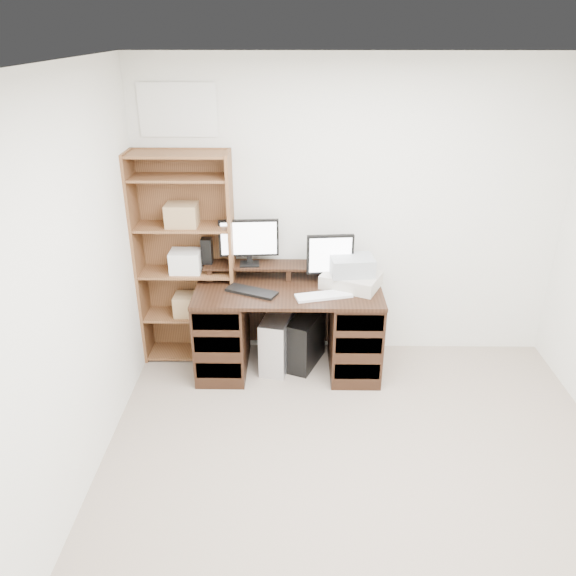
{
  "coord_description": "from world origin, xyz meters",
  "views": [
    {
      "loc": [
        -0.45,
        -2.44,
        2.68
      ],
      "look_at": [
        -0.5,
        1.43,
        0.85
      ],
      "focal_mm": 35.0,
      "sensor_mm": 36.0,
      "label": 1
    }
  ],
  "objects_px": {
    "monitor_small": "(330,257)",
    "tower_silver": "(278,340)",
    "printer": "(351,280)",
    "tower_black": "(306,340)",
    "monitor_wide": "(249,240)",
    "desk": "(288,327)",
    "bookshelf": "(186,258)"
  },
  "relations": [
    {
      "from": "tower_black",
      "to": "bookshelf",
      "type": "distance_m",
      "value": 1.22
    },
    {
      "from": "printer",
      "to": "tower_black",
      "type": "distance_m",
      "value": 0.68
    },
    {
      "from": "monitor_wide",
      "to": "tower_silver",
      "type": "bearing_deg",
      "value": -39.61
    },
    {
      "from": "monitor_small",
      "to": "printer",
      "type": "height_order",
      "value": "monitor_small"
    },
    {
      "from": "printer",
      "to": "tower_silver",
      "type": "bearing_deg",
      "value": -155.41
    },
    {
      "from": "desk",
      "to": "tower_silver",
      "type": "xyz_separation_m",
      "value": [
        -0.09,
        0.04,
        -0.15
      ]
    },
    {
      "from": "desk",
      "to": "tower_silver",
      "type": "distance_m",
      "value": 0.18
    },
    {
      "from": "desk",
      "to": "printer",
      "type": "bearing_deg",
      "value": 4.45
    },
    {
      "from": "desk",
      "to": "tower_silver",
      "type": "relative_size",
      "value": 3.13
    },
    {
      "from": "monitor_wide",
      "to": "tower_black",
      "type": "distance_m",
      "value": 0.99
    },
    {
      "from": "tower_silver",
      "to": "tower_black",
      "type": "xyz_separation_m",
      "value": [
        0.24,
        0.02,
        -0.01
      ]
    },
    {
      "from": "monitor_wide",
      "to": "printer",
      "type": "bearing_deg",
      "value": -15.56
    },
    {
      "from": "tower_silver",
      "to": "bookshelf",
      "type": "xyz_separation_m",
      "value": [
        -0.76,
        0.17,
        0.68
      ]
    },
    {
      "from": "bookshelf",
      "to": "printer",
      "type": "bearing_deg",
      "value": -7.29
    },
    {
      "from": "tower_black",
      "to": "bookshelf",
      "type": "height_order",
      "value": "bookshelf"
    },
    {
      "from": "monitor_wide",
      "to": "bookshelf",
      "type": "distance_m",
      "value": 0.55
    },
    {
      "from": "monitor_wide",
      "to": "bookshelf",
      "type": "height_order",
      "value": "bookshelf"
    },
    {
      "from": "desk",
      "to": "monitor_wide",
      "type": "xyz_separation_m",
      "value": [
        -0.32,
        0.21,
        0.7
      ]
    },
    {
      "from": "desk",
      "to": "tower_black",
      "type": "relative_size",
      "value": 3.05
    },
    {
      "from": "monitor_small",
      "to": "tower_black",
      "type": "distance_m",
      "value": 0.77
    },
    {
      "from": "monitor_small",
      "to": "tower_silver",
      "type": "bearing_deg",
      "value": -176.32
    },
    {
      "from": "printer",
      "to": "tower_silver",
      "type": "relative_size",
      "value": 0.91
    },
    {
      "from": "monitor_small",
      "to": "tower_silver",
      "type": "distance_m",
      "value": 0.85
    },
    {
      "from": "tower_black",
      "to": "monitor_wide",
      "type": "bearing_deg",
      "value": -174.5
    },
    {
      "from": "desk",
      "to": "tower_black",
      "type": "bearing_deg",
      "value": 23.18
    },
    {
      "from": "monitor_wide",
      "to": "tower_black",
      "type": "bearing_deg",
      "value": -21.13
    },
    {
      "from": "printer",
      "to": "tower_black",
      "type": "bearing_deg",
      "value": -159.08
    },
    {
      "from": "desk",
      "to": "bookshelf",
      "type": "distance_m",
      "value": 1.02
    },
    {
      "from": "tower_black",
      "to": "tower_silver",
      "type": "bearing_deg",
      "value": -152.09
    },
    {
      "from": "monitor_wide",
      "to": "bookshelf",
      "type": "xyz_separation_m",
      "value": [
        -0.53,
        0.01,
        -0.17
      ]
    },
    {
      "from": "desk",
      "to": "tower_black",
      "type": "xyz_separation_m",
      "value": [
        0.15,
        0.06,
        -0.16
      ]
    },
    {
      "from": "desk",
      "to": "monitor_small",
      "type": "bearing_deg",
      "value": 17.81
    }
  ]
}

